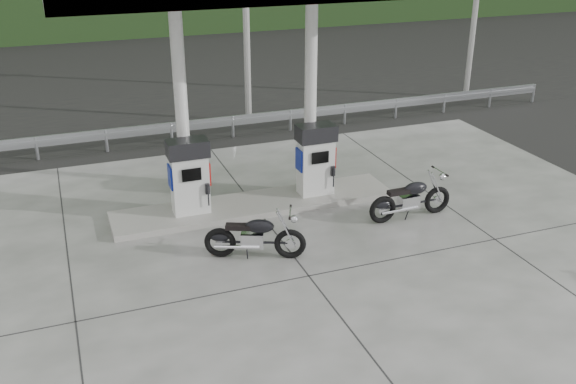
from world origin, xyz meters
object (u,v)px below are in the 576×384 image
object	(u,v)px
gas_pump_left	(189,177)
motorcycle_right	(411,199)
motorcycle_left	(255,237)
gas_pump_right	(316,160)

from	to	relation	value
gas_pump_left	motorcycle_right	world-z (taller)	gas_pump_left
motorcycle_left	motorcycle_right	bearing A→B (deg)	30.44
gas_pump_right	motorcycle_left	world-z (taller)	gas_pump_right
gas_pump_left	gas_pump_right	size ratio (longest dim) A/B	1.00
motorcycle_left	gas_pump_left	bearing A→B (deg)	132.08
gas_pump_left	motorcycle_left	world-z (taller)	gas_pump_left
gas_pump_right	gas_pump_left	bearing A→B (deg)	180.00
gas_pump_left	gas_pump_right	distance (m)	3.20
gas_pump_right	motorcycle_right	xyz separation A→B (m)	(1.68, -1.83, -0.57)
gas_pump_right	motorcycle_right	distance (m)	2.55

